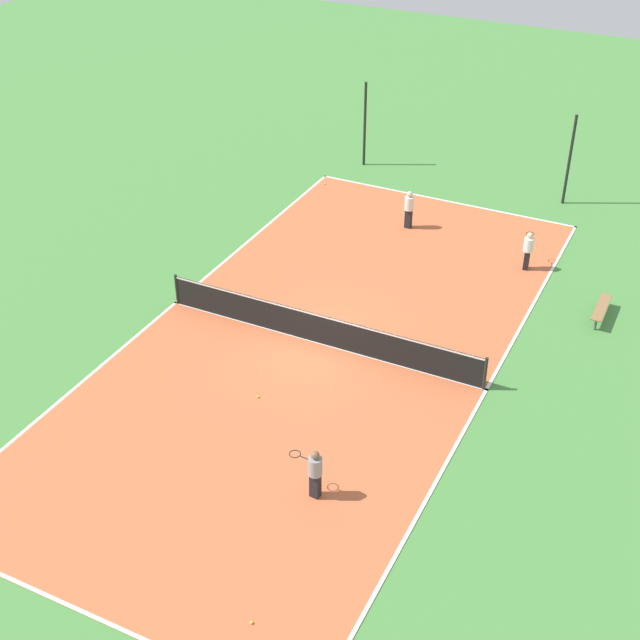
# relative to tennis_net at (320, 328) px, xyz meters

# --- Properties ---
(ground_plane) EXTENTS (80.00, 80.00, 0.00)m
(ground_plane) POSITION_rel_tennis_net_xyz_m (0.00, 0.00, -0.59)
(ground_plane) COLOR #47843D
(court_surface) EXTENTS (11.14, 23.55, 0.02)m
(court_surface) POSITION_rel_tennis_net_xyz_m (0.00, 0.00, -0.58)
(court_surface) COLOR #C66038
(court_surface) RESTS_ON ground_plane
(tennis_net) EXTENTS (10.94, 0.10, 1.12)m
(tennis_net) POSITION_rel_tennis_net_xyz_m (0.00, 0.00, 0.00)
(tennis_net) COLOR black
(tennis_net) RESTS_ON court_surface
(bench) EXTENTS (0.36, 1.82, 0.45)m
(bench) POSITION_rel_tennis_net_xyz_m (7.73, 5.46, -0.20)
(bench) COLOR olive
(bench) RESTS_ON ground_plane
(player_baseline_gray) EXTENTS (0.96, 0.42, 1.49)m
(player_baseline_gray) POSITION_rel_tennis_net_xyz_m (2.91, -6.21, 0.27)
(player_baseline_gray) COLOR black
(player_baseline_gray) RESTS_ON court_surface
(player_near_white) EXTENTS (0.52, 0.98, 1.48)m
(player_near_white) POSITION_rel_tennis_net_xyz_m (4.62, 7.60, 0.27)
(player_near_white) COLOR black
(player_near_white) RESTS_ON court_surface
(player_far_white) EXTENTS (0.38, 0.38, 1.55)m
(player_far_white) POSITION_rel_tennis_net_xyz_m (-0.43, 8.76, 0.31)
(player_far_white) COLOR black
(player_far_white) RESTS_ON court_surface
(tennis_ball_midcourt) EXTENTS (0.07, 0.07, 0.07)m
(tennis_ball_midcourt) POSITION_rel_tennis_net_xyz_m (-0.39, -3.34, -0.53)
(tennis_ball_midcourt) COLOR #CCE033
(tennis_ball_midcourt) RESTS_ON court_surface
(tennis_ball_near_net) EXTENTS (0.07, 0.07, 0.07)m
(tennis_ball_near_net) POSITION_rel_tennis_net_xyz_m (3.42, -10.35, -0.53)
(tennis_ball_near_net) COLOR #CCE033
(tennis_ball_near_net) RESTS_ON court_surface
(tennis_ball_left_sideline) EXTENTS (0.07, 0.07, 0.07)m
(tennis_ball_left_sideline) POSITION_rel_tennis_net_xyz_m (-5.16, 10.96, -0.53)
(tennis_ball_left_sideline) COLOR #CCE033
(tennis_ball_left_sideline) RESTS_ON court_surface
(fence_post_back_left) EXTENTS (0.12, 0.12, 3.82)m
(fence_post_back_left) POSITION_rel_tennis_net_xyz_m (-4.53, 13.72, 1.32)
(fence_post_back_left) COLOR black
(fence_post_back_left) RESTS_ON ground_plane
(fence_post_back_right) EXTENTS (0.12, 0.12, 3.82)m
(fence_post_back_right) POSITION_rel_tennis_net_xyz_m (4.53, 13.72, 1.32)
(fence_post_back_right) COLOR black
(fence_post_back_right) RESTS_ON ground_plane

